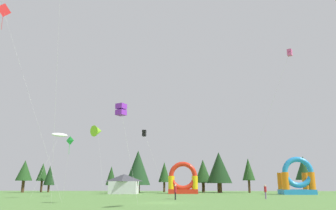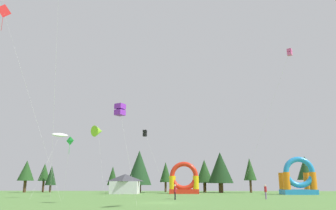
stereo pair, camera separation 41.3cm
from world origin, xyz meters
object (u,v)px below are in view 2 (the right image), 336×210
at_px(kite_lime_delta, 98,131).
at_px(kite_green_diamond, 69,142).
at_px(kite_black_box, 145,133).
at_px(inflatable_red_slide, 184,183).
at_px(kite_purple_box, 120,110).
at_px(kite_red_diamond, 4,13).
at_px(kite_white_parafoil, 60,135).
at_px(person_near_camera, 266,190).
at_px(person_midfield, 175,191).
at_px(kite_pink_box, 289,53).
at_px(festival_tent, 125,184).
at_px(inflatable_orange_dome, 298,181).

relative_size(kite_lime_delta, kite_green_diamond, 1.43).
bearing_deg(kite_black_box, inflatable_red_slide, 57.03).
xyz_separation_m(kite_purple_box, kite_red_diamond, (-15.34, 2.74, 12.90)).
bearing_deg(kite_white_parafoil, person_near_camera, -0.60).
relative_size(person_midfield, inflatable_red_slide, 0.29).
bearing_deg(kite_white_parafoil, kite_red_diamond, -113.22).
distance_m(kite_purple_box, kite_white_parafoil, 16.82).
height_order(kite_green_diamond, person_midfield, kite_green_diamond).
bearing_deg(kite_pink_box, kite_purple_box, -159.76).
xyz_separation_m(kite_red_diamond, festival_tent, (9.58, 31.43, -20.21)).
bearing_deg(kite_red_diamond, inflatable_red_slide, 57.25).
height_order(kite_lime_delta, kite_black_box, kite_black_box).
distance_m(inflatable_orange_dome, festival_tent, 33.10).
relative_size(inflatable_orange_dome, festival_tent, 1.26).
bearing_deg(kite_lime_delta, kite_white_parafoil, -122.64).
bearing_deg(person_midfield, person_near_camera, 87.44).
bearing_deg(kite_black_box, kite_pink_box, -41.56).
xyz_separation_m(person_near_camera, festival_tent, (-22.53, 21.83, 0.83)).
xyz_separation_m(kite_black_box, kite_pink_box, (20.51, -18.18, 7.22)).
bearing_deg(person_midfield, festival_tent, -170.95).
bearing_deg(kite_green_diamond, person_midfield, 1.78).
relative_size(kite_black_box, person_near_camera, 6.20).
xyz_separation_m(kite_white_parafoil, inflatable_red_slide, (17.06, 23.24, -6.41)).
height_order(kite_pink_box, person_midfield, kite_pink_box).
xyz_separation_m(kite_lime_delta, person_near_camera, (24.07, -6.21, -8.97)).
relative_size(kite_green_diamond, person_near_camera, 4.23).
height_order(kite_red_diamond, inflatable_red_slide, kite_red_diamond).
bearing_deg(kite_green_diamond, inflatable_red_slide, 61.46).
height_order(kite_white_parafoil, person_near_camera, kite_white_parafoil).
distance_m(kite_lime_delta, kite_green_diamond, 9.70).
bearing_deg(kite_purple_box, person_midfield, 62.10).
relative_size(person_midfield, inflatable_orange_dome, 0.27).
distance_m(kite_lime_delta, kite_red_diamond, 21.46).
xyz_separation_m(inflatable_red_slide, inflatable_orange_dome, (21.27, -4.21, 0.31)).
xyz_separation_m(person_midfield, inflatable_red_slide, (0.80, 26.10, 1.09)).
bearing_deg(kite_pink_box, inflatable_orange_dome, 72.88).
distance_m(kite_white_parafoil, festival_tent, 23.17).
bearing_deg(kite_purple_box, kite_white_parafoil, 131.28).
distance_m(kite_pink_box, kite_red_diamond, 35.61).
height_order(kite_purple_box, kite_black_box, kite_black_box).
bearing_deg(person_near_camera, inflatable_orange_dome, 177.39).
relative_size(person_near_camera, festival_tent, 0.34).
bearing_deg(person_midfield, kite_purple_box, -42.97).
relative_size(kite_black_box, festival_tent, 2.08).
bearing_deg(kite_purple_box, kite_red_diamond, 169.89).
distance_m(kite_green_diamond, festival_tent, 25.53).
distance_m(kite_red_diamond, kite_white_parafoil, 17.29).
xyz_separation_m(kite_green_diamond, person_near_camera, (25.23, 3.00, -6.13)).
bearing_deg(person_near_camera, kite_lime_delta, -78.62).
height_order(kite_green_diamond, kite_white_parafoil, kite_white_parafoil).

